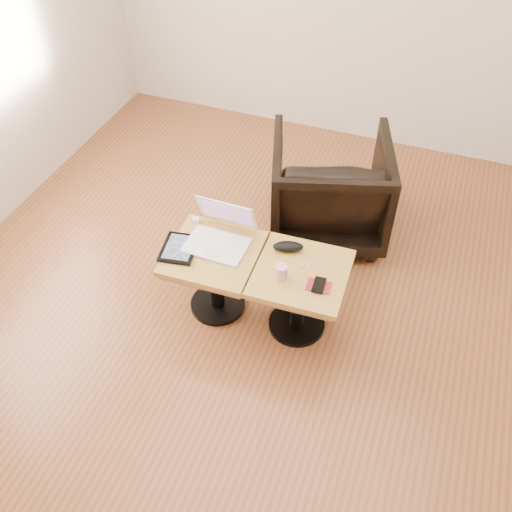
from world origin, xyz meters
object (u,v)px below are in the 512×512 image
(armchair, at_px, (329,188))
(laptop, at_px, (220,235))
(side_table_right, at_px, (300,286))
(striped_cup, at_px, (281,272))
(side_table_left, at_px, (215,266))

(armchair, bearing_deg, laptop, 45.88)
(side_table_right, relative_size, armchair, 0.68)
(side_table_right, bearing_deg, armchair, 92.80)
(laptop, relative_size, armchair, 0.45)
(laptop, relative_size, striped_cup, 4.12)
(side_table_right, bearing_deg, striped_cup, -138.67)
(side_table_right, height_order, striped_cup, striped_cup)
(side_table_right, bearing_deg, laptop, 170.00)
(side_table_left, bearing_deg, side_table_right, 0.37)
(laptop, distance_m, armchair, 0.98)
(side_table_left, distance_m, striped_cup, 0.46)
(side_table_left, relative_size, side_table_right, 1.00)
(side_table_left, relative_size, striped_cup, 6.20)
(side_table_left, height_order, armchair, armchair)
(striped_cup, bearing_deg, side_table_left, 171.52)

